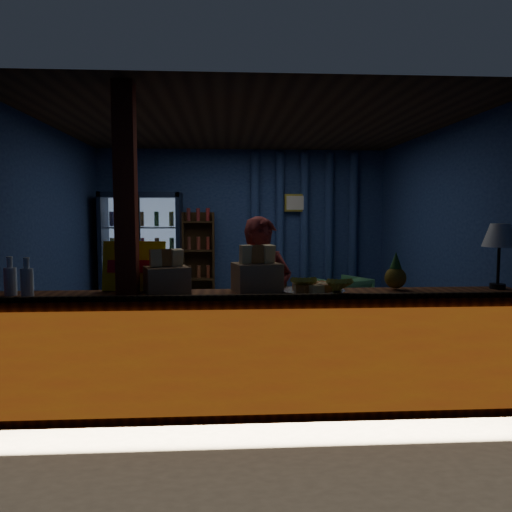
{
  "coord_description": "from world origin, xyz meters",
  "views": [
    {
      "loc": [
        -0.28,
        -5.85,
        1.61
      ],
      "look_at": [
        0.07,
        -0.2,
        1.1
      ],
      "focal_mm": 35.0,
      "sensor_mm": 36.0,
      "label": 1
    }
  ],
  "objects_px": {
    "shopkeeper": "(262,302)",
    "pastry_tray": "(313,290)",
    "green_chair": "(341,298)",
    "table_lamp": "(500,238)"
  },
  "relations": [
    {
      "from": "shopkeeper",
      "to": "green_chair",
      "type": "relative_size",
      "value": 2.21
    },
    {
      "from": "shopkeeper",
      "to": "pastry_tray",
      "type": "xyz_separation_m",
      "value": [
        0.37,
        -0.56,
        0.2
      ]
    },
    {
      "from": "pastry_tray",
      "to": "green_chair",
      "type": "bearing_deg",
      "value": 73.03
    },
    {
      "from": "shopkeeper",
      "to": "pastry_tray",
      "type": "bearing_deg",
      "value": -71.81
    },
    {
      "from": "green_chair",
      "to": "pastry_tray",
      "type": "relative_size",
      "value": 1.38
    },
    {
      "from": "shopkeeper",
      "to": "table_lamp",
      "type": "xyz_separation_m",
      "value": [
        1.99,
        -0.41,
        0.6
      ]
    },
    {
      "from": "pastry_tray",
      "to": "table_lamp",
      "type": "relative_size",
      "value": 0.92
    },
    {
      "from": "green_chair",
      "to": "pastry_tray",
      "type": "bearing_deg",
      "value": 44.49
    },
    {
      "from": "green_chair",
      "to": "table_lamp",
      "type": "bearing_deg",
      "value": 72.31
    },
    {
      "from": "shopkeeper",
      "to": "table_lamp",
      "type": "distance_m",
      "value": 2.12
    }
  ]
}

